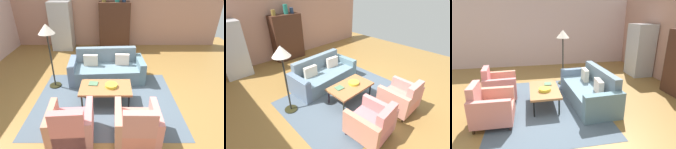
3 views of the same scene
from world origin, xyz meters
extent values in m
plane|color=olive|center=(0.00, 0.00, 0.00)|extent=(10.13, 10.13, 0.00)
cube|color=tan|center=(0.00, 4.02, 1.40)|extent=(8.44, 0.12, 2.80)
cube|color=#4C5B69|center=(-0.32, -0.05, 0.00)|extent=(3.40, 2.60, 0.01)
cube|color=slate|center=(-0.32, 1.00, 0.21)|extent=(1.79, 1.01, 0.42)
cube|color=slate|center=(-0.35, 1.36, 0.43)|extent=(1.75, 0.29, 0.86)
cube|color=slate|center=(0.63, 1.06, 0.31)|extent=(0.24, 0.91, 0.62)
cube|color=slate|center=(-1.28, 0.94, 0.31)|extent=(0.24, 0.91, 0.62)
cube|color=beige|center=(0.12, 1.13, 0.58)|extent=(0.41, 0.14, 0.32)
cube|color=beige|center=(-0.78, 1.08, 0.58)|extent=(0.40, 0.13, 0.32)
cylinder|color=black|center=(-0.85, 0.18, 0.19)|extent=(0.04, 0.04, 0.39)
cylinder|color=black|center=(0.21, 0.18, 0.19)|extent=(0.04, 0.04, 0.39)
cylinder|color=black|center=(-0.85, -0.38, 0.19)|extent=(0.04, 0.04, 0.39)
cylinder|color=black|center=(0.21, -0.38, 0.19)|extent=(0.04, 0.04, 0.39)
cube|color=#9D663B|center=(-0.32, -0.10, 0.41)|extent=(1.20, 0.70, 0.05)
cylinder|color=black|center=(-1.29, -0.88, 0.05)|extent=(0.05, 0.05, 0.10)
cylinder|color=#371D20|center=(-0.61, -0.83, 0.05)|extent=(0.05, 0.05, 0.10)
cylinder|color=#39231B|center=(-0.56, -1.51, 0.05)|extent=(0.05, 0.05, 0.10)
cube|color=#C67177|center=(-0.92, -1.20, 0.25)|extent=(0.61, 0.84, 0.30)
cube|color=#D37776|center=(-0.90, -1.53, 0.49)|extent=(0.57, 0.18, 0.78)
cube|color=tan|center=(-1.26, -1.22, 0.38)|extent=(0.17, 0.81, 0.56)
cube|color=tan|center=(-0.58, -1.17, 0.38)|extent=(0.17, 0.81, 0.56)
cylinder|color=#292D1B|center=(-0.06, -0.85, 0.05)|extent=(0.05, 0.05, 0.10)
cylinder|color=#2F1F1D|center=(0.62, -0.86, 0.05)|extent=(0.05, 0.05, 0.10)
cube|color=#D2786A|center=(0.28, -1.20, 0.25)|extent=(0.57, 0.81, 0.30)
cube|color=tan|center=(0.27, -1.53, 0.49)|extent=(0.56, 0.15, 0.78)
cube|color=tan|center=(-0.06, -1.19, 0.38)|extent=(0.13, 0.80, 0.56)
cube|color=tan|center=(0.62, -1.20, 0.38)|extent=(0.13, 0.80, 0.56)
cylinder|color=gold|center=(-0.19, -0.10, 0.47)|extent=(0.28, 0.28, 0.07)
cube|color=#4F7754|center=(-0.62, 0.03, 0.45)|extent=(0.23, 0.21, 0.02)
cube|color=#412419|center=(-0.08, 3.67, 0.90)|extent=(1.20, 0.50, 1.80)
cube|color=#381C21|center=(-0.38, 3.92, 0.90)|extent=(0.56, 0.01, 1.51)
cube|color=#322C14|center=(0.22, 3.92, 0.90)|extent=(0.56, 0.01, 1.51)
cube|color=#B7BABF|center=(-2.14, 3.57, 0.93)|extent=(0.80, 0.70, 1.85)
cylinder|color=#99999E|center=(-2.09, 3.94, 1.02)|extent=(0.02, 0.02, 0.70)
cylinder|color=black|center=(-1.75, 0.64, 0.01)|extent=(0.32, 0.32, 0.03)
cylinder|color=#272823|center=(-1.75, 0.64, 0.76)|extent=(0.04, 0.04, 1.45)
cone|color=silver|center=(-1.75, 0.64, 1.60)|extent=(0.40, 0.40, 0.24)
camera|label=1|loc=(-0.17, -3.72, 2.77)|focal=29.59mm
camera|label=2|loc=(-3.08, -2.51, 2.84)|focal=26.07mm
camera|label=3|loc=(3.92, -0.43, 2.19)|focal=29.94mm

